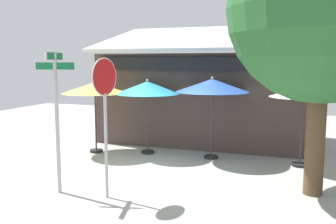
# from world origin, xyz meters

# --- Properties ---
(ground_plane) EXTENTS (28.00, 28.00, 0.10)m
(ground_plane) POSITION_xyz_m (0.00, 0.00, -0.05)
(ground_plane) COLOR #9E9B93
(cafe_building) EXTENTS (8.07, 4.68, 4.59)m
(cafe_building) POSITION_xyz_m (0.25, 5.29, 1.78)
(cafe_building) COLOR #473833
(cafe_building) RESTS_ON ground
(street_sign_post) EXTENTS (0.88, 0.93, 3.28)m
(street_sign_post) POSITION_xyz_m (-1.56, -1.83, 2.00)
(street_sign_post) COLOR #A8AAB2
(street_sign_post) RESTS_ON ground
(stop_sign) EXTENTS (0.15, 0.83, 3.15)m
(stop_sign) POSITION_xyz_m (-0.35, -1.75, 2.23)
(stop_sign) COLOR #A8AAB2
(stop_sign) RESTS_ON ground
(patio_umbrella_mustard_left) EXTENTS (2.18, 2.18, 2.44)m
(patio_umbrella_mustard_left) POSITION_xyz_m (-2.78, 1.95, 2.17)
(patio_umbrella_mustard_left) COLOR black
(patio_umbrella_mustard_left) RESTS_ON ground
(patio_umbrella_teal_center) EXTENTS (2.14, 2.14, 2.49)m
(patio_umbrella_teal_center) POSITION_xyz_m (-1.06, 2.38, 2.19)
(patio_umbrella_teal_center) COLOR black
(patio_umbrella_teal_center) RESTS_ON ground
(patio_umbrella_royal_blue_right) EXTENTS (2.30, 2.30, 2.60)m
(patio_umbrella_royal_blue_right) POSITION_xyz_m (1.09, 2.45, 2.30)
(patio_umbrella_royal_blue_right) COLOR black
(patio_umbrella_royal_blue_right) RESTS_ON ground
(patio_umbrella_ivory_far_right) EXTENTS (1.91, 1.91, 2.42)m
(patio_umbrella_ivory_far_right) POSITION_xyz_m (3.76, 2.40, 2.17)
(patio_umbrella_ivory_far_right) COLOR black
(patio_umbrella_ivory_far_right) RESTS_ON ground
(shade_tree) EXTENTS (4.50, 4.17, 6.29)m
(shade_tree) POSITION_xyz_m (4.26, -0.06, 4.11)
(shade_tree) COLOR brown
(shade_tree) RESTS_ON ground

